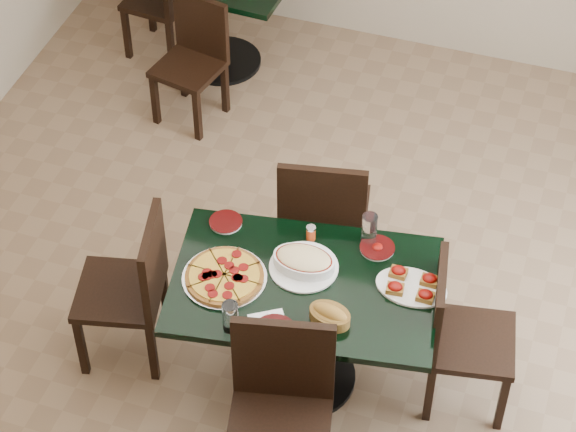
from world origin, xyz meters
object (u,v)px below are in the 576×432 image
(chair_left, at_px, (135,283))
(pepperoni_pizza, at_px, (224,276))
(chair_far, at_px, (323,214))
(back_chair_near, at_px, (194,54))
(lasagna_casserole, at_px, (304,262))
(main_table, at_px, (304,307))
(chair_right, at_px, (457,330))
(chair_near, at_px, (281,404))
(bruschetta_platter, at_px, (412,285))
(bread_basket, at_px, (330,315))

(chair_left, height_order, pepperoni_pizza, chair_left)
(chair_far, bearing_deg, chair_left, 32.94)
(back_chair_near, relative_size, lasagna_casserole, 2.45)
(main_table, xyz_separation_m, chair_right, (0.74, 0.15, -0.06))
(chair_far, bearing_deg, chair_near, 87.25)
(chair_right, bearing_deg, pepperoni_pizza, 92.78)
(chair_left, xyz_separation_m, bruschetta_platter, (1.37, 0.21, 0.25))
(chair_right, relative_size, pepperoni_pizza, 2.19)
(chair_near, height_order, pepperoni_pizza, chair_near)
(bread_basket, bearing_deg, chair_right, 42.75)
(chair_left, height_order, bread_basket, chair_left)
(chair_far, distance_m, bread_basket, 0.92)
(lasagna_casserole, xyz_separation_m, bruschetta_platter, (0.53, 0.04, -0.02))
(back_chair_near, distance_m, bruschetta_platter, 2.55)
(chair_near, height_order, chair_right, chair_near)
(main_table, distance_m, chair_far, 0.67)
(main_table, xyz_separation_m, chair_far, (-0.11, 0.66, -0.01))
(main_table, xyz_separation_m, lasagna_casserole, (-0.03, 0.09, 0.23))
(chair_near, xyz_separation_m, bread_basket, (0.11, 0.40, 0.22))
(main_table, height_order, chair_far, chair_far)
(chair_left, distance_m, back_chair_near, 2.01)
(bruschetta_platter, bearing_deg, chair_right, 8.27)
(chair_near, relative_size, pepperoni_pizza, 2.44)
(chair_far, distance_m, back_chair_near, 1.74)
(chair_left, bearing_deg, lasagna_casserole, 88.76)
(lasagna_casserole, bearing_deg, bruschetta_platter, 3.89)
(back_chair_near, bearing_deg, bread_basket, -41.80)
(lasagna_casserole, bearing_deg, main_table, -69.22)
(main_table, height_order, bruschetta_platter, bruschetta_platter)
(main_table, xyz_separation_m, back_chair_near, (-1.34, 1.88, -0.11))
(chair_left, bearing_deg, chair_far, 121.06)
(main_table, bearing_deg, bruschetta_platter, 5.51)
(main_table, bearing_deg, pepperoni_pizza, -174.30)
(chair_near, height_order, bruschetta_platter, chair_near)
(chair_near, distance_m, back_chair_near, 2.84)
(main_table, distance_m, bread_basket, 0.34)
(back_chair_near, bearing_deg, chair_far, -32.74)
(lasagna_casserole, distance_m, bruschetta_platter, 0.53)
(main_table, distance_m, chair_left, 0.88)
(chair_right, relative_size, lasagna_casserole, 2.65)
(lasagna_casserole, bearing_deg, bread_basket, -52.16)
(back_chair_near, height_order, lasagna_casserole, lasagna_casserole)
(lasagna_casserole, height_order, bread_basket, same)
(back_chair_near, relative_size, bread_basket, 3.66)
(main_table, height_order, chair_right, chair_right)
(chair_left, bearing_deg, chair_near, 49.41)
(chair_near, bearing_deg, lasagna_casserole, 86.78)
(lasagna_casserole, bearing_deg, back_chair_near, 126.08)
(pepperoni_pizza, relative_size, lasagna_casserole, 1.21)
(chair_far, relative_size, chair_right, 1.10)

